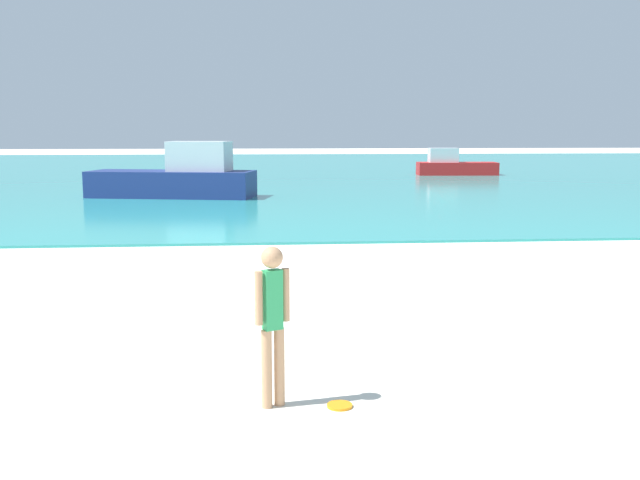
# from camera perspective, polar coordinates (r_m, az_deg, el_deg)

# --- Properties ---
(water) EXTENTS (160.00, 60.00, 0.06)m
(water) POSITION_cam_1_polar(r_m,az_deg,el_deg) (46.16, -3.44, 5.55)
(water) COLOR teal
(water) RESTS_ON ground
(person_standing) EXTENTS (0.32, 0.20, 1.53)m
(person_standing) POSITION_cam_1_polar(r_m,az_deg,el_deg) (6.70, -3.79, -6.09)
(person_standing) COLOR tan
(person_standing) RESTS_ON ground
(frisbee) EXTENTS (0.24, 0.24, 0.03)m
(frisbee) POSITION_cam_1_polar(r_m,az_deg,el_deg) (6.94, 1.57, -13.00)
(frisbee) COLOR orange
(frisbee) RESTS_ON ground
(boat_near) EXTENTS (6.46, 3.22, 2.10)m
(boat_near) POSITION_cam_1_polar(r_m,az_deg,el_deg) (27.75, -11.22, 4.86)
(boat_near) COLOR navy
(boat_near) RESTS_ON water
(boat_far) EXTENTS (4.54, 1.73, 1.51)m
(boat_far) POSITION_cam_1_polar(r_m,az_deg,el_deg) (41.48, 10.58, 5.83)
(boat_far) COLOR red
(boat_far) RESTS_ON water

